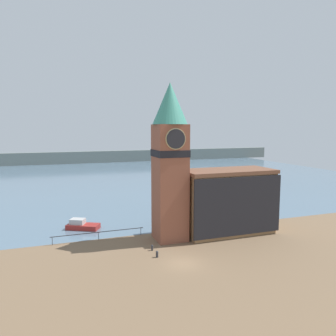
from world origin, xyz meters
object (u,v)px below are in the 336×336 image
boat_near (82,225)px  clock_tower (170,158)px  mooring_bollard_near (152,247)px  mooring_bollard_far (157,254)px  pier_building (228,201)px

boat_near → clock_tower: bearing=-10.3°
mooring_bollard_near → mooring_bollard_far: mooring_bollard_far is taller
clock_tower → boat_near: bearing=141.7°
pier_building → boat_near: bearing=155.9°
clock_tower → mooring_bollard_far: size_ratio=26.64×
pier_building → clock_tower: bearing=178.9°
clock_tower → mooring_bollard_far: bearing=-123.3°
clock_tower → boat_near: 17.29m
pier_building → boat_near: size_ratio=2.56×
pier_building → boat_near: (-19.48, 8.72, -4.02)m
mooring_bollard_near → pier_building: bearing=14.0°
pier_building → mooring_bollard_near: pier_building is taller
boat_near → mooring_bollard_far: 15.76m
clock_tower → mooring_bollard_near: 11.60m
pier_building → boat_near: 21.72m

